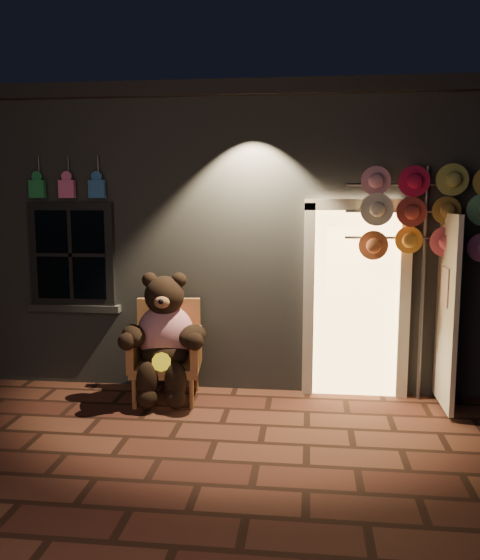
# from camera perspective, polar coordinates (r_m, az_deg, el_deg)

# --- Properties ---
(ground) EXTENTS (60.00, 60.00, 0.00)m
(ground) POSITION_cam_1_polar(r_m,az_deg,el_deg) (5.63, -2.39, -15.20)
(ground) COLOR brown
(ground) RESTS_ON ground
(shop_building) EXTENTS (7.30, 5.95, 3.51)m
(shop_building) POSITION_cam_1_polar(r_m,az_deg,el_deg) (9.14, 1.50, 5.06)
(shop_building) COLOR slate
(shop_building) RESTS_ON ground
(wicker_armchair) EXTENTS (0.81, 0.74, 1.08)m
(wicker_armchair) POSITION_cam_1_polar(r_m,az_deg,el_deg) (6.62, -7.05, -6.70)
(wicker_armchair) COLOR #B06B44
(wicker_armchair) RESTS_ON ground
(teddy_bear) EXTENTS (1.00, 0.81, 1.38)m
(teddy_bear) POSITION_cam_1_polar(r_m,az_deg,el_deg) (6.45, -7.29, -5.47)
(teddy_bear) COLOR #AF122E
(teddy_bear) RESTS_ON ground
(hat_rack) EXTENTS (1.58, 0.22, 2.55)m
(hat_rack) POSITION_cam_1_polar(r_m,az_deg,el_deg) (6.50, 17.68, 6.07)
(hat_rack) COLOR #59595E
(hat_rack) RESTS_ON ground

